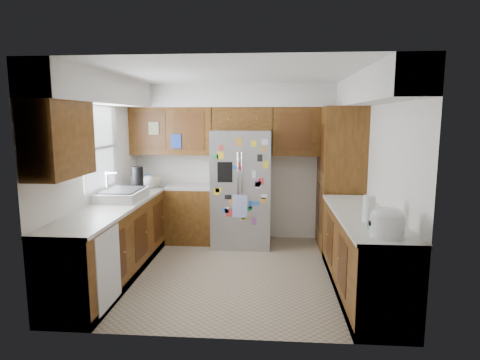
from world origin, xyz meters
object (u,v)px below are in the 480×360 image
object	(u,v)px
pantry	(340,179)
rice_cooker	(387,221)
fridge	(242,188)
paper_towel	(369,209)

from	to	relation	value
pantry	rice_cooker	bearing A→B (deg)	-90.01
pantry	fridge	xyz separation A→B (m)	(-1.50, 0.05, -0.17)
rice_cooker	paper_towel	size ratio (longest dim) A/B	1.13
pantry	fridge	world-z (taller)	pantry
pantry	paper_towel	bearing A→B (deg)	-91.20
pantry	rice_cooker	size ratio (longest dim) A/B	6.82
pantry	paper_towel	xyz separation A→B (m)	(-0.04, -2.00, -0.02)
pantry	paper_towel	distance (m)	2.00
fridge	paper_towel	xyz separation A→B (m)	(1.46, -2.05, 0.16)
pantry	rice_cooker	distance (m)	2.50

